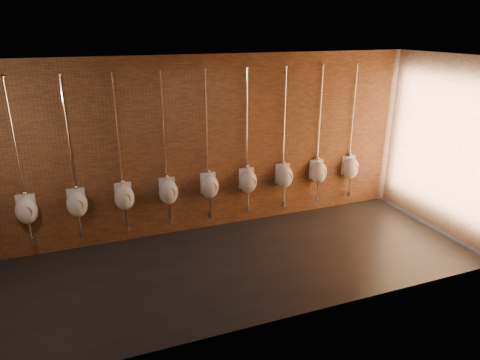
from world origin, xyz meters
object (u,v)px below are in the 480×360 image
at_px(urinal_4, 209,186).
at_px(urinal_8, 351,167).
at_px(urinal_0, 26,210).
at_px(urinal_1, 77,203).
at_px(urinal_2, 124,197).
at_px(urinal_5, 248,181).
at_px(urinal_6, 284,176).
at_px(urinal_7, 318,171).
at_px(urinal_3, 168,191).

relative_size(urinal_4, urinal_8, 1.00).
distance_m(urinal_0, urinal_8, 6.11).
distance_m(urinal_1, urinal_2, 0.76).
xyz_separation_m(urinal_5, urinal_6, (0.76, 0.00, 0.00)).
bearing_deg(urinal_4, urinal_7, 0.00).
bearing_deg(urinal_4, urinal_2, 180.00).
distance_m(urinal_0, urinal_4, 3.05).
bearing_deg(urinal_0, urinal_3, 0.00).
distance_m(urinal_0, urinal_7, 5.35).
bearing_deg(urinal_4, urinal_6, 0.00).
bearing_deg(urinal_1, urinal_6, 0.00).
height_order(urinal_3, urinal_5, same).
xyz_separation_m(urinal_4, urinal_5, (0.76, 0.00, 0.00)).
bearing_deg(urinal_1, urinal_0, 180.00).
xyz_separation_m(urinal_5, urinal_7, (1.53, 0.00, 0.00)).
bearing_deg(urinal_6, urinal_3, 180.00).
bearing_deg(urinal_6, urinal_2, 180.00).
relative_size(urinal_4, urinal_5, 1.00).
distance_m(urinal_0, urinal_3, 2.29).
height_order(urinal_2, urinal_7, same).
height_order(urinal_0, urinal_2, same).
bearing_deg(urinal_7, urinal_4, 180.00).
xyz_separation_m(urinal_1, urinal_8, (5.35, 0.00, 0.00)).
xyz_separation_m(urinal_2, urinal_3, (0.76, 0.00, 0.00)).
height_order(urinal_4, urinal_6, same).
bearing_deg(urinal_0, urinal_1, 0.00).
relative_size(urinal_4, urinal_6, 1.00).
height_order(urinal_5, urinal_6, same).
height_order(urinal_6, urinal_7, same).
xyz_separation_m(urinal_3, urinal_8, (3.82, 0.00, 0.00)).
distance_m(urinal_3, urinal_4, 0.76).
xyz_separation_m(urinal_0, urinal_7, (5.35, 0.00, 0.00)).
bearing_deg(urinal_3, urinal_5, 0.00).
distance_m(urinal_1, urinal_4, 2.29).
height_order(urinal_0, urinal_3, same).
relative_size(urinal_2, urinal_8, 1.00).
bearing_deg(urinal_3, urinal_7, 0.00).
height_order(urinal_1, urinal_4, same).
bearing_deg(urinal_0, urinal_8, 0.00).
xyz_separation_m(urinal_4, urinal_6, (1.53, 0.00, 0.00)).
height_order(urinal_0, urinal_6, same).
relative_size(urinal_0, urinal_6, 1.00).
height_order(urinal_2, urinal_4, same).
bearing_deg(urinal_1, urinal_5, 0.00).
height_order(urinal_2, urinal_8, same).
bearing_deg(urinal_3, urinal_4, 0.00).
distance_m(urinal_4, urinal_6, 1.53).
bearing_deg(urinal_1, urinal_3, 0.00).
bearing_deg(urinal_5, urinal_3, 180.00).
relative_size(urinal_2, urinal_5, 1.00).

